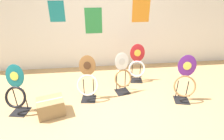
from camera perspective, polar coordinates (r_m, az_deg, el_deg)
The scene contains 8 objects.
ground_plane at distance 3.11m, azimuth 1.02°, elevation -16.01°, with size 14.00×14.00×0.00m, color tan.
wall_back at distance 4.64m, azimuth -2.75°, elevation 16.28°, with size 8.00×0.07×2.60m.
toilet_seat_display_white_plain at distance 3.61m, azimuth 3.49°, elevation -1.67°, with size 0.40×0.33×0.87m.
toilet_seat_display_woodgrain at distance 3.41m, azimuth -7.96°, elevation -3.58°, with size 0.44×0.34×0.89m.
toilet_seat_display_teal_sax at distance 3.46m, azimuth -28.92°, elevation -6.10°, with size 0.42×0.37×0.89m.
toilet_seat_display_crimson_swirl at distance 4.10m, azimuth 8.18°, elevation 1.80°, with size 0.41×0.31×0.89m.
toilet_seat_display_purple_note at distance 3.60m, azimuth 22.75°, elevation -3.34°, with size 0.45×0.34×0.93m.
storage_box at distance 3.32m, azimuth -19.32°, elevation -11.25°, with size 0.52×0.45×0.30m.
Camera 1 is at (-0.32, -2.29, 2.07)m, focal length 28.00 mm.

